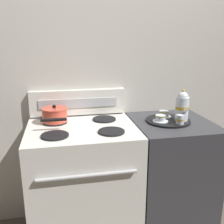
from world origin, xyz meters
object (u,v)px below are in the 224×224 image
serving_tray (168,121)px  teacup_left (160,118)px  stove (84,184)px  saucepan (55,115)px  teapot (182,106)px  teacup_right (164,114)px  creamer_jug (180,119)px

serving_tray → teacup_left: teacup_left is taller
teacup_left → stove: bearing=177.7°
saucepan → serving_tray: 0.86m
serving_tray → teapot: size_ratio=1.40×
stove → teacup_right: size_ratio=8.01×
stove → teapot: size_ratio=3.86×
teapot → creamer_jug: (-0.05, -0.08, -0.08)m
teacup_left → creamer_jug: 0.14m
teacup_left → creamer_jug: creamer_jug is taller
teacup_left → teacup_right: bearing=55.8°
stove → teacup_right: 0.82m
stove → serving_tray: (0.66, 0.01, 0.46)m
stove → saucepan: saucepan is taller
teacup_left → teacup_right: same height
saucepan → teapot: 0.95m
stove → teacup_right: bearing=7.0°
creamer_jug → saucepan: bearing=164.5°
teacup_right → creamer_jug: bearing=-75.9°
serving_tray → teacup_left: size_ratio=2.91×
saucepan → teacup_left: size_ratio=2.47×
saucepan → creamer_jug: bearing=-15.5°
saucepan → teacup_right: size_ratio=2.47×
teapot → teacup_left: (-0.16, 0.01, -0.09)m
saucepan → stove: bearing=-36.6°
stove → creamer_jug: 0.87m
stove → teapot: teapot is taller
serving_tray → teacup_left: 0.09m
teapot → teacup_right: teapot is taller
teapot → teacup_right: 0.17m
saucepan → teacup_left: 0.79m
serving_tray → creamer_jug: 0.13m
teacup_left → serving_tray: bearing=21.9°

